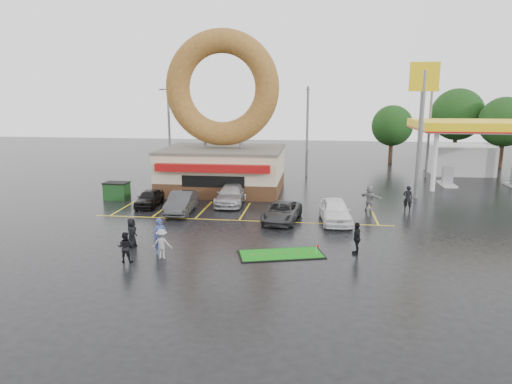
# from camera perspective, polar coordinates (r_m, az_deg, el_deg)

# --- Properties ---
(ground) EXTENTS (120.00, 120.00, 0.00)m
(ground) POSITION_cam_1_polar(r_m,az_deg,el_deg) (26.98, -3.34, -5.48)
(ground) COLOR black
(ground) RESTS_ON ground
(donut_shop) EXTENTS (10.20, 8.70, 13.50)m
(donut_shop) POSITION_cam_1_polar(r_m,az_deg,el_deg) (39.22, -4.19, 6.63)
(donut_shop) COLOR #472B19
(donut_shop) RESTS_ON ground
(gas_station) EXTENTS (12.30, 13.65, 5.90)m
(gas_station) POSITION_cam_1_polar(r_m,az_deg,el_deg) (48.81, 25.61, 5.63)
(gas_station) COLOR silver
(gas_station) RESTS_ON ground
(shell_sign) EXTENTS (2.20, 0.36, 10.60)m
(shell_sign) POSITION_cam_1_polar(r_m,az_deg,el_deg) (38.15, 20.08, 10.18)
(shell_sign) COLOR slate
(shell_sign) RESTS_ON ground
(streetlight_left) EXTENTS (0.40, 2.21, 9.00)m
(streetlight_left) POSITION_cam_1_polar(r_m,az_deg,el_deg) (47.70, -10.83, 7.77)
(streetlight_left) COLOR slate
(streetlight_left) RESTS_ON ground
(streetlight_mid) EXTENTS (0.40, 2.21, 9.00)m
(streetlight_mid) POSITION_cam_1_polar(r_m,az_deg,el_deg) (46.32, 6.42, 7.78)
(streetlight_mid) COLOR slate
(streetlight_mid) RESTS_ON ground
(streetlight_right) EXTENTS (0.40, 2.21, 9.00)m
(streetlight_right) POSITION_cam_1_polar(r_m,az_deg,el_deg) (48.59, 20.85, 7.28)
(streetlight_right) COLOR slate
(streetlight_right) RESTS_ON ground
(tree_far_a) EXTENTS (5.60, 5.60, 8.00)m
(tree_far_a) POSITION_cam_1_polar(r_m,az_deg,el_deg) (59.24, 28.63, 7.70)
(tree_far_a) COLOR #332114
(tree_far_a) RESTS_ON ground
(tree_far_c) EXTENTS (6.30, 6.30, 9.00)m
(tree_far_c) POSITION_cam_1_polar(r_m,az_deg,el_deg) (61.73, 23.87, 8.85)
(tree_far_c) COLOR #332114
(tree_far_c) RESTS_ON ground
(tree_far_d) EXTENTS (4.90, 4.90, 7.00)m
(tree_far_d) POSITION_cam_1_polar(r_m,az_deg,el_deg) (58.10, 16.65, 7.94)
(tree_far_d) COLOR #332114
(tree_far_d) RESTS_ON ground
(car_black) EXTENTS (1.67, 3.77, 1.26)m
(car_black) POSITION_cam_1_polar(r_m,az_deg,el_deg) (34.81, -13.18, -0.72)
(car_black) COLOR black
(car_black) RESTS_ON ground
(car_dgrey) EXTENTS (1.77, 4.53, 1.47)m
(car_dgrey) POSITION_cam_1_polar(r_m,az_deg,el_deg) (32.42, -9.31, -1.30)
(car_dgrey) COLOR #303133
(car_dgrey) RESTS_ON ground
(car_silver) EXTENTS (2.11, 4.98, 1.43)m
(car_silver) POSITION_cam_1_polar(r_m,az_deg,el_deg) (34.65, -3.13, -0.34)
(car_silver) COLOR #A3A3A8
(car_silver) RESTS_ON ground
(car_grey) EXTENTS (2.67, 4.74, 1.25)m
(car_grey) POSITION_cam_1_polar(r_m,az_deg,el_deg) (29.92, 3.25, -2.49)
(car_grey) COLOR #303033
(car_grey) RESTS_ON ground
(car_white) EXTENTS (2.26, 4.72, 1.56)m
(car_white) POSITION_cam_1_polar(r_m,az_deg,el_deg) (29.97, 9.86, -2.32)
(car_white) COLOR white
(car_white) RESTS_ON ground
(person_blue) EXTENTS (0.81, 0.69, 1.89)m
(person_blue) POSITION_cam_1_polar(r_m,az_deg,el_deg) (24.21, -11.91, -5.43)
(person_blue) COLOR navy
(person_blue) RESTS_ON ground
(person_blackjkt) EXTENTS (0.79, 0.64, 1.53)m
(person_blackjkt) POSITION_cam_1_polar(r_m,az_deg,el_deg) (23.51, -16.04, -6.63)
(person_blackjkt) COLOR black
(person_blackjkt) RESTS_ON ground
(person_hoodie) EXTENTS (1.02, 0.60, 1.55)m
(person_hoodie) POSITION_cam_1_polar(r_m,az_deg,el_deg) (23.55, -11.68, -6.36)
(person_hoodie) COLOR gray
(person_hoodie) RESTS_ON ground
(person_bystander) EXTENTS (0.53, 0.80, 1.61)m
(person_bystander) POSITION_cam_1_polar(r_m,az_deg,el_deg) (25.69, -15.28, -4.91)
(person_bystander) COLOR black
(person_bystander) RESTS_ON ground
(person_cameraman) EXTENTS (0.44, 1.01, 1.71)m
(person_cameraman) POSITION_cam_1_polar(r_m,az_deg,el_deg) (24.24, 12.48, -5.66)
(person_cameraman) COLOR black
(person_cameraman) RESTS_ON ground
(person_walker_near) EXTENTS (1.66, 1.60, 1.89)m
(person_walker_near) POSITION_cam_1_polar(r_m,az_deg,el_deg) (33.48, 14.03, -0.72)
(person_walker_near) COLOR gray
(person_walker_near) RESTS_ON ground
(person_walker_far) EXTENTS (0.73, 0.54, 1.82)m
(person_walker_far) POSITION_cam_1_polar(r_m,az_deg,el_deg) (34.26, 18.45, -0.75)
(person_walker_far) COLOR black
(person_walker_far) RESTS_ON ground
(dumpster) EXTENTS (1.86, 1.29, 1.30)m
(dumpster) POSITION_cam_1_polar(r_m,az_deg,el_deg) (37.81, -17.01, 0.09)
(dumpster) COLOR #1A451C
(dumpster) RESTS_ON ground
(putting_green) EXTENTS (4.72, 3.01, 0.55)m
(putting_green) POSITION_cam_1_polar(r_m,az_deg,el_deg) (23.83, 3.15, -7.78)
(putting_green) COLOR black
(putting_green) RESTS_ON ground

